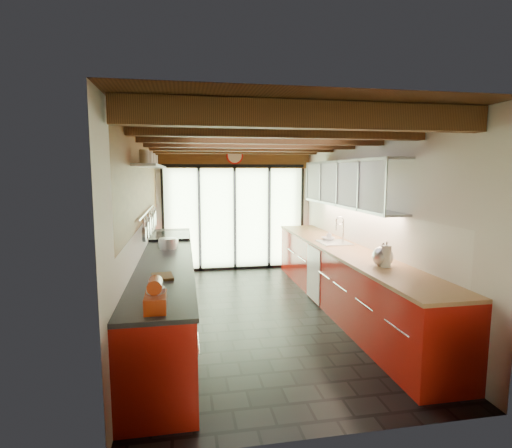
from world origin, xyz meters
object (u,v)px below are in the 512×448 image
at_px(stand_mixer, 156,297).
at_px(kettle, 383,255).
at_px(bowl, 328,239).
at_px(soap_bottle, 329,236).
at_px(paper_towel, 386,257).

height_order(stand_mixer, kettle, kettle).
bearing_deg(bowl, soap_bottle, -90.00).
xyz_separation_m(stand_mixer, paper_towel, (2.54, 1.01, 0.02)).
bearing_deg(kettle, bowl, 90.00).
bearing_deg(stand_mixer, kettle, 23.15).
height_order(kettle, soap_bottle, kettle).
relative_size(kettle, soap_bottle, 1.93).
relative_size(paper_towel, bowl, 1.49).
bearing_deg(kettle, soap_bottle, 90.00).
xyz_separation_m(kettle, bowl, (0.00, 1.82, -0.10)).
relative_size(stand_mixer, bowl, 1.47).
xyz_separation_m(paper_towel, soap_bottle, (-0.00, 1.86, -0.04)).
bearing_deg(paper_towel, kettle, 90.00).
height_order(paper_towel, bowl, paper_towel).
bearing_deg(kettle, stand_mixer, -156.85).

